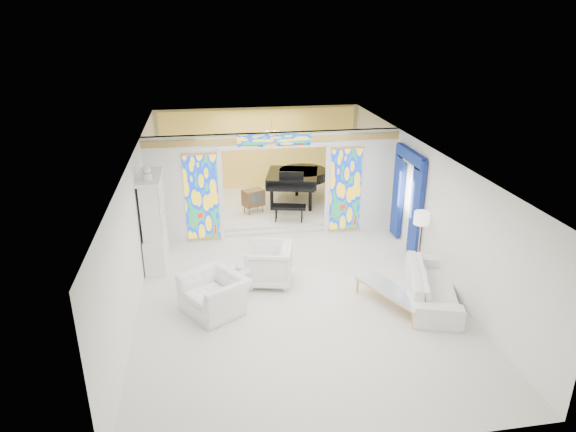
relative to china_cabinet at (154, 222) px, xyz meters
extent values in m
plane|color=beige|center=(3.22, -0.60, -1.17)|extent=(12.00, 12.00, 0.00)
cube|color=silver|center=(3.22, -0.60, 1.83)|extent=(7.00, 12.00, 0.02)
cube|color=white|center=(3.22, 5.40, 0.33)|extent=(7.00, 0.02, 3.00)
cube|color=white|center=(3.22, -6.60, 0.33)|extent=(7.00, 0.02, 3.00)
cube|color=white|center=(-0.28, -0.60, 0.33)|extent=(0.02, 12.00, 3.00)
cube|color=white|center=(6.72, -0.60, 0.33)|extent=(0.02, 12.00, 3.00)
cube|color=white|center=(0.72, 1.40, 0.33)|extent=(2.00, 0.18, 3.00)
cube|color=white|center=(5.72, 1.40, 0.33)|extent=(2.00, 0.18, 3.00)
cube|color=white|center=(3.22, 1.40, 1.63)|extent=(3.00, 0.18, 0.40)
cube|color=white|center=(1.72, 1.30, 0.13)|extent=(0.12, 0.06, 2.60)
cube|color=white|center=(4.72, 1.30, 0.13)|extent=(0.12, 0.06, 2.60)
cube|color=white|center=(3.22, 1.30, 1.48)|extent=(3.24, 0.06, 0.12)
cube|color=gold|center=(3.22, 1.30, 1.65)|extent=(7.00, 0.05, 0.18)
cube|color=gold|center=(1.19, 1.29, 0.13)|extent=(0.90, 0.04, 2.40)
cube|color=gold|center=(5.25, 1.29, 0.13)|extent=(0.90, 0.04, 2.40)
cube|color=gold|center=(3.22, 1.29, 1.65)|extent=(2.00, 0.04, 0.34)
cube|color=beige|center=(3.22, 3.50, -1.08)|extent=(6.80, 3.80, 0.18)
cube|color=#E9CB51|center=(3.22, 5.28, 0.33)|extent=(6.70, 0.10, 2.90)
cylinder|color=gold|center=(3.42, 3.40, 1.38)|extent=(0.48, 0.48, 0.30)
cube|color=navy|center=(6.62, -0.55, 0.18)|extent=(0.12, 0.55, 2.60)
cube|color=navy|center=(6.62, 0.75, 0.18)|extent=(0.12, 0.55, 2.60)
cube|color=navy|center=(6.62, 0.10, 1.38)|extent=(0.14, 1.70, 0.30)
cube|color=gold|center=(6.62, 0.10, 1.21)|extent=(0.12, 1.50, 0.06)
cube|color=white|center=(0.00, 0.00, -0.72)|extent=(0.50, 1.40, 0.90)
cube|color=white|center=(0.00, 0.00, 0.43)|extent=(0.44, 1.30, 1.40)
cube|color=silver|center=(0.23, 0.00, 0.43)|extent=(0.01, 1.20, 1.30)
cube|color=white|center=(0.00, 0.00, 1.17)|extent=(0.56, 1.46, 0.08)
cylinder|color=white|center=(0.00, -0.35, 1.29)|extent=(0.22, 0.22, 0.16)
sphere|color=white|center=(0.00, -0.35, 1.45)|extent=(0.20, 0.20, 0.20)
imported|color=white|center=(1.37, -2.43, -0.76)|extent=(1.63, 1.67, 0.83)
imported|color=white|center=(2.68, -1.38, -0.68)|extent=(1.27, 1.25, 0.97)
imported|color=silver|center=(6.17, -2.77, -0.80)|extent=(1.71, 2.73, 0.75)
cylinder|color=white|center=(1.95, -1.82, -0.54)|extent=(0.69, 0.69, 0.04)
cylinder|color=white|center=(1.95, -1.82, -0.86)|extent=(0.11, 0.11, 0.61)
cylinder|color=white|center=(1.95, -1.82, -1.15)|extent=(0.46, 0.46, 0.03)
imported|color=silver|center=(1.95, -1.82, -0.43)|extent=(0.19, 0.19, 0.17)
cube|color=silver|center=(5.19, -2.89, -0.78)|extent=(1.24, 1.88, 0.04)
cube|color=gold|center=(5.19, -2.89, -0.80)|extent=(1.28, 1.92, 0.03)
cube|color=gold|center=(5.33, -3.78, -0.98)|extent=(0.05, 0.05, 0.37)
cube|color=gold|center=(5.76, -3.59, -0.98)|extent=(0.05, 0.05, 0.37)
cube|color=gold|center=(4.62, -2.20, -0.98)|extent=(0.05, 0.05, 0.37)
cube|color=gold|center=(5.05, -2.01, -0.98)|extent=(0.05, 0.05, 0.37)
cylinder|color=gold|center=(6.42, -1.34, -1.16)|extent=(0.33, 0.33, 0.03)
cylinder|color=gold|center=(6.42, -1.34, -0.46)|extent=(0.03, 0.03, 1.42)
cylinder|color=white|center=(6.42, -1.34, 0.23)|extent=(0.47, 0.47, 0.30)
cube|color=black|center=(4.10, 3.56, -0.15)|extent=(1.95, 2.03, 0.31)
cylinder|color=black|center=(4.51, 3.86, -0.15)|extent=(1.91, 1.91, 0.31)
cube|color=black|center=(3.88, 2.60, -0.20)|extent=(1.52, 0.66, 0.11)
cube|color=silver|center=(3.86, 2.51, -0.17)|extent=(1.36, 0.42, 0.03)
cube|color=black|center=(3.96, 2.97, 0.09)|extent=(0.76, 0.21, 0.28)
cube|color=black|center=(3.72, 1.96, -0.55)|extent=(1.05, 0.60, 0.09)
cylinder|color=black|center=(3.34, 2.95, -0.65)|extent=(0.13, 0.13, 0.68)
cylinder|color=black|center=(4.52, 2.67, -0.65)|extent=(0.13, 0.13, 0.68)
cylinder|color=black|center=(4.36, 4.18, -0.65)|extent=(0.13, 0.13, 0.68)
cube|color=brown|center=(2.75, 2.85, -0.51)|extent=(0.75, 0.65, 0.51)
cube|color=#373C39|center=(2.83, 2.65, -0.48)|extent=(0.38, 0.18, 0.32)
cone|color=brown|center=(2.59, 2.61, -0.88)|extent=(0.05, 0.05, 0.22)
cone|color=brown|center=(3.03, 2.81, -0.88)|extent=(0.05, 0.05, 0.22)
cone|color=brown|center=(2.46, 2.89, -0.88)|extent=(0.05, 0.05, 0.22)
cone|color=brown|center=(2.91, 3.09, -0.88)|extent=(0.05, 0.05, 0.22)
camera|label=1|loc=(1.37, -12.12, 4.84)|focal=32.00mm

